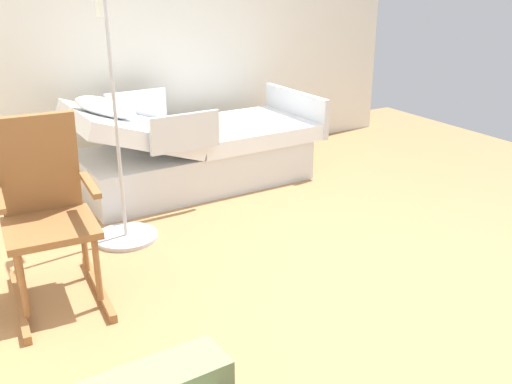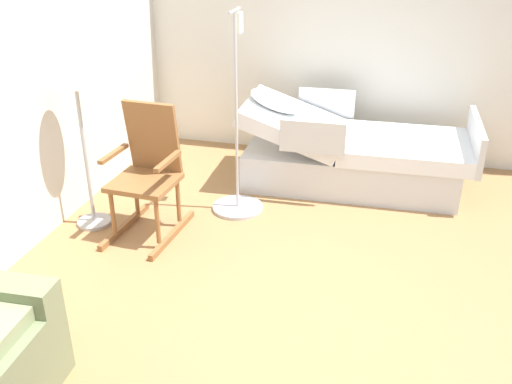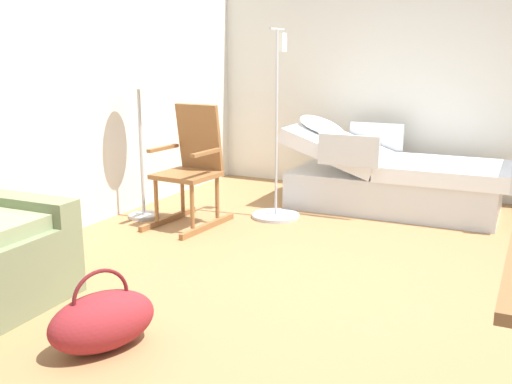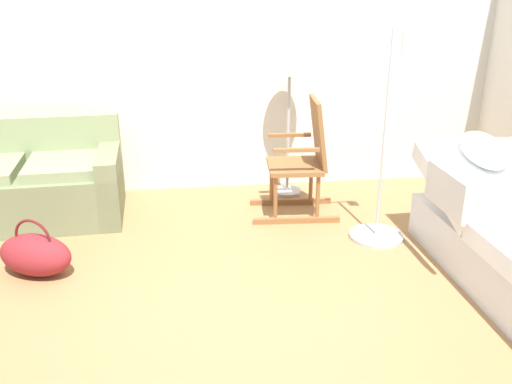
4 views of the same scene
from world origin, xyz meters
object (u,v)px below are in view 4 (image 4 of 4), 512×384
(duffel_bag, at_px, (35,254))
(rocking_chair, at_px, (303,160))
(iv_pole, at_px, (379,210))
(couch, at_px, (27,186))
(floor_lamp, at_px, (290,68))

(duffel_bag, bearing_deg, rocking_chair, 21.52)
(duffel_bag, relative_size, iv_pole, 0.38)
(couch, height_order, floor_lamp, floor_lamp)
(couch, height_order, duffel_bag, couch)
(floor_lamp, relative_size, duffel_bag, 2.30)
(floor_lamp, bearing_deg, couch, -172.57)
(floor_lamp, distance_m, iv_pole, 1.56)
(rocking_chair, height_order, duffel_bag, rocking_chair)
(floor_lamp, distance_m, duffel_bag, 2.70)
(iv_pole, bearing_deg, duffel_bag, -174.38)
(duffel_bag, bearing_deg, floor_lamp, 32.86)
(couch, relative_size, rocking_chair, 1.56)
(rocking_chair, distance_m, duffel_bag, 2.31)
(couch, xyz_separation_m, iv_pole, (2.92, -0.78, -0.06))
(iv_pole, bearing_deg, floor_lamp, 117.37)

